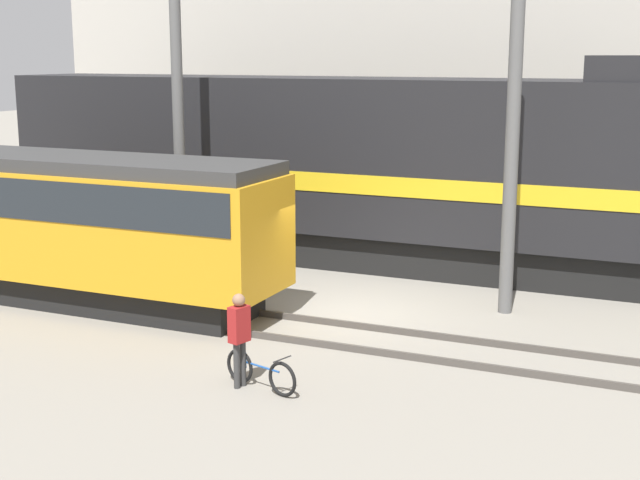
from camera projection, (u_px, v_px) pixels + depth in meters
name	position (u px, v px, depth m)	size (l,w,h in m)	color
ground_plane	(348.00, 313.00, 20.15)	(120.00, 120.00, 0.00)	gray
track_near	(317.00, 331.00, 18.60)	(60.00, 1.51, 0.14)	#47423D
track_far	(414.00, 265.00, 24.43)	(60.00, 1.51, 0.14)	#47423D
building_backdrop	(496.00, 64.00, 31.24)	(32.02, 6.00, 10.80)	#B7B2A8
freight_locomotive	(337.00, 167.00, 24.82)	(19.71, 3.04, 5.72)	black
streetcar	(66.00, 219.00, 20.78)	(10.71, 2.54, 3.47)	black
bicycle	(261.00, 372.00, 15.51)	(1.60, 0.62, 0.69)	black
person	(239.00, 331.00, 15.49)	(0.31, 0.41, 1.70)	#333333
utility_pole_left	(178.00, 93.00, 22.69)	(0.29, 0.29, 9.55)	#595959
utility_pole_center	(512.00, 142.00, 19.46)	(0.31, 0.31, 7.71)	#595959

